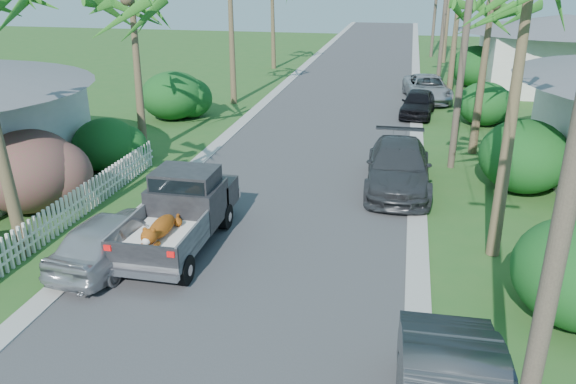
% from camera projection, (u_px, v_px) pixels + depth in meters
% --- Properties ---
extents(ground, '(120.00, 120.00, 0.00)m').
position_uv_depth(ground, '(199.00, 358.00, 11.24)').
color(ground, '#295A21').
rests_on(ground, ground).
extents(road, '(8.00, 100.00, 0.02)m').
position_uv_depth(road, '(344.00, 97.00, 33.95)').
color(road, '#38383A').
rests_on(road, ground).
extents(curb_left, '(0.60, 100.00, 0.06)m').
position_uv_depth(curb_left, '(274.00, 93.00, 34.76)').
color(curb_left, '#A5A39E').
rests_on(curb_left, ground).
extents(curb_right, '(0.60, 100.00, 0.06)m').
position_uv_depth(curb_right, '(416.00, 100.00, 33.12)').
color(curb_right, '#A5A39E').
rests_on(curb_right, ground).
extents(pickup_truck, '(1.98, 5.12, 2.06)m').
position_uv_depth(pickup_truck, '(184.00, 208.00, 15.69)').
color(pickup_truck, black).
rests_on(pickup_truck, ground).
extents(parked_car_rm, '(2.31, 5.45, 1.57)m').
position_uv_depth(parked_car_rm, '(398.00, 167.00, 19.63)').
color(parked_car_rm, '#313336').
rests_on(parked_car_rm, ground).
extents(parked_car_rf, '(2.01, 4.09, 1.34)m').
position_uv_depth(parked_car_rf, '(418.00, 103.00, 29.34)').
color(parked_car_rf, black).
rests_on(parked_car_rf, ground).
extents(parked_car_rd, '(3.03, 5.41, 1.43)m').
position_uv_depth(parked_car_rd, '(427.00, 88.00, 32.77)').
color(parked_car_rd, '#A8A9AF').
rests_on(parked_car_rd, ground).
extents(parked_car_ln, '(2.01, 4.22, 1.39)m').
position_uv_depth(parked_car_ln, '(112.00, 238.00, 14.67)').
color(parked_car_ln, '#AAACB1').
rests_on(parked_car_ln, ground).
extents(palm_l_b, '(4.40, 4.40, 7.40)m').
position_uv_depth(palm_l_b, '(130.00, 0.00, 21.16)').
color(palm_l_b, '#776344').
rests_on(palm_l_b, ground).
extents(palm_r_b, '(4.40, 4.40, 7.20)m').
position_uv_depth(palm_r_b, '(491.00, 5.00, 21.40)').
color(palm_r_b, '#776344').
rests_on(palm_r_b, ground).
extents(shrub_l_b, '(3.00, 3.30, 2.60)m').
position_uv_depth(shrub_l_b, '(29.00, 171.00, 17.70)').
color(shrub_l_b, '#9F164B').
rests_on(shrub_l_b, ground).
extents(shrub_l_c, '(2.40, 2.64, 2.00)m').
position_uv_depth(shrub_l_c, '(106.00, 145.00, 21.37)').
color(shrub_l_c, '#15491D').
rests_on(shrub_l_c, ground).
extents(shrub_l_d, '(3.20, 3.52, 2.40)m').
position_uv_depth(shrub_l_d, '(173.00, 95.00, 28.68)').
color(shrub_l_d, '#15491D').
rests_on(shrub_l_d, ground).
extents(shrub_r_b, '(3.00, 3.30, 2.50)m').
position_uv_depth(shrub_r_b, '(524.00, 156.00, 19.28)').
color(shrub_r_b, '#15491D').
rests_on(shrub_r_b, ground).
extents(shrub_r_c, '(2.60, 2.86, 2.10)m').
position_uv_depth(shrub_r_c, '(484.00, 104.00, 27.59)').
color(shrub_r_c, '#15491D').
rests_on(shrub_r_c, ground).
extents(shrub_r_d, '(3.20, 3.52, 2.60)m').
position_uv_depth(shrub_r_d, '(476.00, 66.00, 36.48)').
color(shrub_r_d, '#15491D').
rests_on(shrub_r_d, ground).
extents(picket_fence, '(0.10, 11.00, 1.00)m').
position_uv_depth(picket_fence, '(76.00, 205.00, 17.20)').
color(picket_fence, white).
rests_on(picket_fence, ground).
extents(house_right_far, '(9.00, 8.00, 4.60)m').
position_uv_depth(house_right_far, '(560.00, 56.00, 35.22)').
color(house_right_far, silver).
rests_on(house_right_far, ground).
extents(utility_pole_a, '(1.60, 0.26, 9.00)m').
position_uv_depth(utility_pole_a, '(565.00, 210.00, 6.65)').
color(utility_pole_a, brown).
rests_on(utility_pole_a, ground).
extents(utility_pole_b, '(1.60, 0.26, 9.00)m').
position_uv_depth(utility_pole_b, '(464.00, 47.00, 20.27)').
color(utility_pole_b, brown).
rests_on(utility_pole_b, ground).
extents(utility_pole_c, '(1.60, 0.26, 9.00)m').
position_uv_depth(utility_pole_c, '(444.00, 15.00, 33.90)').
color(utility_pole_c, brown).
rests_on(utility_pole_c, ground).
extents(utility_pole_d, '(1.60, 0.26, 9.00)m').
position_uv_depth(utility_pole_d, '(436.00, 2.00, 47.52)').
color(utility_pole_d, brown).
rests_on(utility_pole_d, ground).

